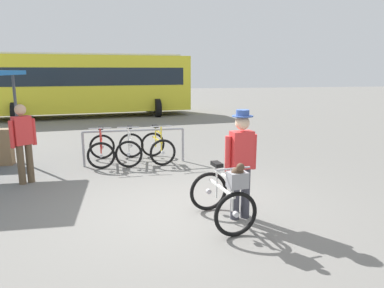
{
  "coord_description": "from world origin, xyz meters",
  "views": [
    {
      "loc": [
        -0.97,
        -5.58,
        2.31
      ],
      "look_at": [
        0.22,
        0.62,
        1.0
      ],
      "focal_mm": 33.49,
      "sensor_mm": 36.0,
      "label": 1
    }
  ],
  "objects": [
    {
      "name": "bus_distant",
      "position": [
        -2.66,
        13.16,
        1.74
      ],
      "size": [
        10.23,
        4.18,
        3.08
      ],
      "color": "yellow",
      "rests_on": "ground"
    },
    {
      "name": "racked_bike_yellow",
      "position": [
        -0.14,
        3.43,
        0.37
      ],
      "size": [
        0.82,
        1.17,
        0.97
      ],
      "color": "black",
      "rests_on": "ground"
    },
    {
      "name": "pedestrian_with_backpack",
      "position": [
        -3.01,
        2.09,
        0.94
      ],
      "size": [
        0.47,
        0.46,
        1.64
      ],
      "color": "brown",
      "rests_on": "ground"
    },
    {
      "name": "ground_plane",
      "position": [
        0.0,
        0.0,
        0.0
      ],
      "size": [
        80.0,
        80.0,
        0.0
      ],
      "primitive_type": "plane",
      "color": "slate"
    },
    {
      "name": "racked_bike_white",
      "position": [
        -0.84,
        3.41,
        0.37
      ],
      "size": [
        0.75,
        1.16,
        0.98
      ],
      "color": "black",
      "rests_on": "ground"
    },
    {
      "name": "racked_bike_red",
      "position": [
        -1.54,
        3.39,
        0.37
      ],
      "size": [
        0.69,
        1.14,
        0.98
      ],
      "color": "black",
      "rests_on": "ground"
    },
    {
      "name": "featured_bicycle",
      "position": [
        0.46,
        -0.7,
        0.49
      ],
      "size": [
        0.81,
        1.24,
        1.09
      ],
      "color": "black",
      "rests_on": "ground"
    },
    {
      "name": "person_with_featured_bike",
      "position": [
        0.78,
        -0.48,
        0.95
      ],
      "size": [
        0.53,
        0.32,
        1.72
      ],
      "color": "#383842",
      "rests_on": "ground"
    },
    {
      "name": "bike_rack_rail",
      "position": [
        -0.73,
        3.23,
        0.64
      ],
      "size": [
        2.51,
        0.13,
        0.88
      ],
      "color": "#99999E",
      "rests_on": "ground"
    }
  ]
}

